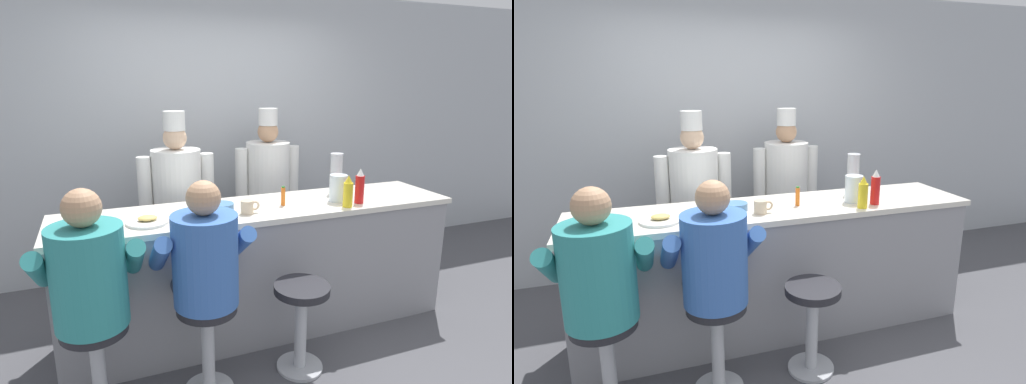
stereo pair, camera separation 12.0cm
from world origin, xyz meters
The scene contains 16 objects.
ground_plane centered at (0.00, 0.00, 0.00)m, with size 20.00×20.00×0.00m, color #4C4C51.
wall_back centered at (0.00, 1.66, 1.35)m, with size 10.00×0.06×2.70m.
diner_counter centered at (0.00, 0.32, 0.49)m, with size 2.93×0.65×0.97m.
ketchup_bottle_red centered at (0.71, 0.15, 1.09)m, with size 0.07×0.07×0.26m.
mustard_bottle_yellow centered at (0.57, 0.09, 1.08)m, with size 0.07×0.07×0.23m.
hot_sauce_bottle_orange centered at (0.15, 0.29, 1.04)m, with size 0.03×0.03×0.14m.
water_pitcher_clear centered at (0.59, 0.25, 1.07)m, with size 0.15×0.13×0.20m.
breakfast_plate centered at (-0.83, 0.22, 0.99)m, with size 0.28×0.28×0.05m.
cereal_bowl centered at (-0.31, 0.32, 1.00)m, with size 0.16×0.16×0.05m.
coffee_mug_tan centered at (-0.16, 0.19, 1.02)m, with size 0.14×0.09×0.09m.
cup_stack_steel centered at (0.71, 0.48, 1.13)m, with size 0.10×0.10×0.32m.
diner_seated_teal centered at (-1.19, -0.22, 0.82)m, with size 0.58×0.58×1.34m.
diner_seated_blue centered at (-0.58, -0.22, 0.82)m, with size 0.58×0.57×1.33m.
empty_stool_round centered at (0.04, -0.25, 0.41)m, with size 0.36×0.36×0.60m.
cook_in_whites_near centered at (-0.49, 1.01, 0.89)m, with size 0.63×0.41×1.63m.
cook_in_whites_far centered at (0.39, 1.18, 0.89)m, with size 0.63×0.41×1.62m.
Camera 1 is at (-1.10, -2.46, 1.85)m, focal length 30.00 mm.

